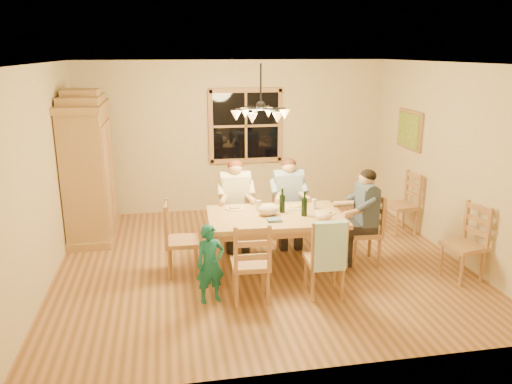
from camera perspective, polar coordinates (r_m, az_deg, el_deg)
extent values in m
plane|color=brown|center=(7.06, 0.49, -7.95)|extent=(5.50, 5.50, 0.00)
cube|color=white|center=(6.46, 0.55, 14.51)|extent=(5.50, 5.00, 0.02)
cube|color=beige|center=(9.06, -2.46, 6.30)|extent=(5.50, 0.02, 2.70)
cube|color=beige|center=(6.70, -23.26, 1.60)|extent=(0.02, 5.00, 2.70)
cube|color=beige|center=(7.63, 21.29, 3.42)|extent=(0.02, 5.00, 2.70)
cube|color=black|center=(9.03, -1.19, 7.58)|extent=(1.20, 0.03, 1.20)
cube|color=#A47148|center=(9.01, -1.17, 7.56)|extent=(1.30, 0.06, 1.30)
cube|color=#956440|center=(8.60, 17.17, 6.79)|extent=(0.04, 0.78, 0.64)
cube|color=#1E6B2D|center=(8.59, 17.00, 6.79)|extent=(0.02, 0.68, 0.54)
cylinder|color=black|center=(6.48, 0.55, 12.17)|extent=(0.02, 0.02, 0.53)
sphere|color=black|center=(6.50, 0.54, 9.83)|extent=(0.12, 0.12, 0.12)
cylinder|color=black|center=(6.53, 1.94, 9.51)|extent=(0.34, 0.02, 0.02)
cone|color=#FFB259|center=(6.58, 3.31, 8.83)|extent=(0.13, 0.13, 0.12)
cylinder|color=black|center=(6.65, 1.00, 9.63)|extent=(0.19, 0.31, 0.02)
cone|color=#FFB259|center=(6.81, 1.43, 9.09)|extent=(0.13, 0.13, 0.12)
cylinder|color=black|center=(6.62, -0.38, 9.60)|extent=(0.19, 0.31, 0.02)
cone|color=#FFB259|center=(6.76, -1.26, 9.04)|extent=(0.13, 0.13, 0.12)
cylinder|color=black|center=(6.47, -0.87, 9.45)|extent=(0.34, 0.02, 0.02)
cone|color=#FFB259|center=(6.46, -2.28, 8.72)|extent=(0.13, 0.13, 0.12)
cylinder|color=black|center=(6.35, 0.06, 9.33)|extent=(0.19, 0.31, 0.02)
cone|color=#FFB259|center=(6.21, -0.44, 8.44)|extent=(0.13, 0.13, 0.12)
cylinder|color=black|center=(6.38, 1.49, 9.36)|extent=(0.19, 0.31, 0.02)
cone|color=#FFB259|center=(6.27, 2.47, 8.50)|extent=(0.13, 0.13, 0.12)
cube|color=#956440|center=(8.16, -18.59, 1.90)|extent=(0.60, 1.30, 2.00)
cube|color=#956440|center=(7.98, -19.26, 9.23)|extent=(0.66, 1.40, 0.10)
cube|color=#956440|center=(7.97, -19.32, 9.94)|extent=(0.58, 1.00, 0.12)
cube|color=#956440|center=(7.96, -19.39, 10.65)|extent=(0.52, 0.55, 0.10)
cube|color=#A47148|center=(7.80, -16.66, 1.44)|extent=(0.03, 0.55, 1.60)
cube|color=#A47148|center=(8.43, -16.21, 2.54)|extent=(0.03, 0.55, 1.60)
cube|color=#956440|center=(8.42, -18.03, -4.32)|extent=(0.66, 1.40, 0.12)
cube|color=tan|center=(6.62, 2.23, -2.86)|extent=(1.82, 1.15, 0.06)
cube|color=#A47148|center=(6.64, 2.22, -3.51)|extent=(1.66, 1.00, 0.10)
cylinder|color=#A47148|center=(6.25, -4.28, -7.78)|extent=(0.09, 0.09, 0.70)
cylinder|color=#A47148|center=(6.53, 9.77, -6.90)|extent=(0.09, 0.09, 0.70)
cylinder|color=#A47148|center=(7.07, -4.78, -4.91)|extent=(0.09, 0.09, 0.70)
cylinder|color=#A47148|center=(7.32, 7.68, -4.27)|extent=(0.09, 0.09, 0.70)
cube|color=#A47148|center=(7.44, -2.33, -3.00)|extent=(0.46, 0.44, 0.06)
cube|color=#A47148|center=(7.35, -2.35, -1.01)|extent=(0.38, 0.06, 0.54)
cube|color=#A47148|center=(7.55, 3.66, -2.72)|extent=(0.46, 0.44, 0.06)
cube|color=#A47148|center=(7.47, 3.69, -0.76)|extent=(0.38, 0.06, 0.54)
cube|color=#A47148|center=(5.88, -0.64, -8.25)|extent=(0.46, 0.44, 0.06)
cube|color=#A47148|center=(5.78, -0.65, -5.81)|extent=(0.38, 0.06, 0.54)
cube|color=#A47148|center=(6.05, 7.81, -7.69)|extent=(0.46, 0.44, 0.06)
cube|color=#A47148|center=(5.95, 7.91, -5.31)|extent=(0.38, 0.06, 0.54)
cube|color=#A47148|center=(6.62, -8.43, -5.61)|extent=(0.44, 0.46, 0.06)
cube|color=#A47148|center=(6.52, -8.53, -3.40)|extent=(0.06, 0.38, 0.54)
cube|color=#A47148|center=(7.03, 12.19, -4.50)|extent=(0.44, 0.46, 0.06)
cube|color=#A47148|center=(6.94, 12.32, -2.41)|extent=(0.06, 0.38, 0.54)
cube|color=beige|center=(7.32, -2.36, -0.11)|extent=(0.41, 0.24, 0.52)
cube|color=#262328|center=(7.41, -2.33, -2.41)|extent=(0.40, 0.43, 0.14)
sphere|color=tan|center=(7.22, -2.39, 2.79)|extent=(0.21, 0.21, 0.21)
ellipsoid|color=#592614|center=(7.22, -2.40, 3.02)|extent=(0.22, 0.22, 0.17)
cube|color=#375B97|center=(7.44, 3.71, 0.13)|extent=(0.41, 0.24, 0.52)
cube|color=#262328|center=(7.53, 3.67, -2.14)|extent=(0.40, 0.43, 0.14)
sphere|color=tan|center=(7.34, 3.76, 2.98)|extent=(0.21, 0.21, 0.21)
ellipsoid|color=#381E11|center=(7.33, 3.77, 3.21)|extent=(0.22, 0.22, 0.17)
cube|color=#3C4960|center=(6.90, 12.38, -1.47)|extent=(0.24, 0.41, 0.52)
cube|color=#262328|center=(7.00, 12.23, -3.89)|extent=(0.43, 0.40, 0.14)
sphere|color=tan|center=(6.80, 12.57, 1.59)|extent=(0.21, 0.21, 0.21)
ellipsoid|color=black|center=(6.79, 12.58, 1.84)|extent=(0.22, 0.22, 0.17)
cube|color=#A7D4E2|center=(5.79, 8.42, -6.16)|extent=(0.38, 0.11, 0.58)
cylinder|color=black|center=(6.66, 3.02, -0.98)|extent=(0.08, 0.08, 0.33)
cylinder|color=black|center=(6.55, 5.55, -1.33)|extent=(0.08, 0.08, 0.33)
cylinder|color=white|center=(6.85, -2.42, -1.85)|extent=(0.26, 0.26, 0.02)
cylinder|color=white|center=(6.91, 4.43, -1.74)|extent=(0.26, 0.26, 0.02)
cylinder|color=white|center=(6.72, 7.91, -2.36)|extent=(0.26, 0.26, 0.02)
cylinder|color=silver|center=(6.76, 0.30, -1.54)|extent=(0.06, 0.06, 0.14)
cylinder|color=silver|center=(6.87, 6.63, -1.37)|extent=(0.06, 0.06, 0.14)
ellipsoid|color=beige|center=(6.43, 7.77, -2.77)|extent=(0.20, 0.20, 0.11)
cube|color=slate|center=(6.36, 2.11, -3.20)|extent=(0.19, 0.15, 0.03)
ellipsoid|color=beige|center=(6.57, 1.45, -2.01)|extent=(0.28, 0.22, 0.15)
imported|color=#176B69|center=(5.86, -5.24, -8.18)|extent=(0.39, 0.30, 0.94)
cube|color=#A47148|center=(6.92, 22.62, -5.74)|extent=(0.50, 0.52, 0.06)
cube|color=#A47148|center=(6.83, 22.86, -3.62)|extent=(0.13, 0.38, 0.54)
cube|color=#A47148|center=(8.34, 16.27, -1.53)|extent=(0.46, 0.47, 0.06)
cube|color=#A47148|center=(8.27, 16.41, 0.26)|extent=(0.08, 0.38, 0.54)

